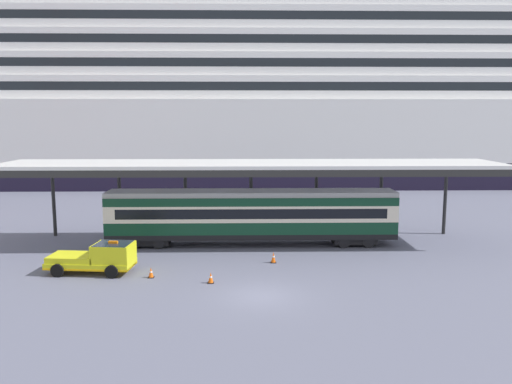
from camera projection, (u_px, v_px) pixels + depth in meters
ground_plane at (261, 296)px, 27.32m from camera, size 400.00×400.00×0.00m
cruise_ship at (257, 85)px, 80.03m from camera, size 165.88×31.25×41.62m
platform_canopy at (251, 166)px, 38.05m from camera, size 37.01×6.45×6.17m
train_carriage at (252, 215)px, 38.10m from camera, size 21.30×2.81×4.11m
service_truck at (99, 257)px, 31.32m from camera, size 5.37×2.65×2.02m
traffic_cone_near at (211, 278)px, 29.46m from camera, size 0.36×0.36×0.65m
traffic_cone_mid at (151, 273)px, 30.47m from camera, size 0.36×0.36×0.62m
traffic_cone_far at (273, 257)px, 33.60m from camera, size 0.36×0.36×0.73m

